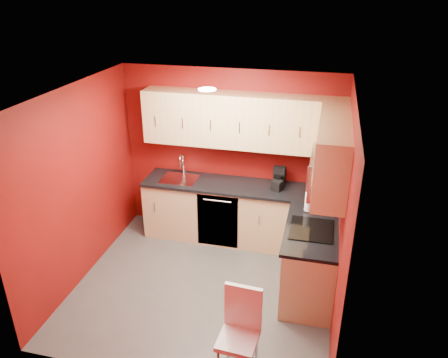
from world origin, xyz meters
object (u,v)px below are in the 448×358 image
at_px(microwave, 328,173).
at_px(napkin_holder, 277,185).
at_px(coffee_maker, 278,177).
at_px(dining_chair, 238,335).
at_px(paper_towel, 309,202).
at_px(sink, 180,176).

distance_m(microwave, napkin_holder, 1.34).
xyz_separation_m(coffee_maker, dining_chair, (-0.04, -2.48, -0.58)).
distance_m(coffee_maker, paper_towel, 0.78).
relative_size(napkin_holder, paper_towel, 0.57).
xyz_separation_m(microwave, napkin_holder, (-0.64, 0.96, -0.68)).
xyz_separation_m(napkin_holder, dining_chair, (-0.05, -2.36, -0.52)).
xyz_separation_m(paper_towel, dining_chair, (-0.51, -1.86, -0.57)).
bearing_deg(napkin_holder, coffee_maker, 92.44).
bearing_deg(paper_towel, dining_chair, -105.41).
xyz_separation_m(microwave, dining_chair, (-0.69, -1.40, -1.19)).
relative_size(coffee_maker, dining_chair, 0.30).
height_order(microwave, coffee_maker, microwave).
bearing_deg(microwave, coffee_maker, 120.98).
relative_size(microwave, napkin_holder, 5.36).
relative_size(sink, dining_chair, 0.56).
distance_m(sink, coffee_maker, 1.45).
distance_m(microwave, sink, 2.43).
bearing_deg(sink, microwave, -25.60).
height_order(coffee_maker, dining_chair, coffee_maker).
height_order(coffee_maker, paper_towel, coffee_maker).
bearing_deg(paper_towel, coffee_maker, 126.94).
distance_m(coffee_maker, napkin_holder, 0.14).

